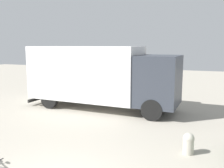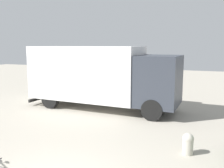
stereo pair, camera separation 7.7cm
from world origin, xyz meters
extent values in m
cube|color=white|center=(-2.66, 7.52, 1.84)|extent=(5.91, 2.70, 2.74)
cube|color=#333842|center=(1.19, 7.35, 1.64)|extent=(2.00, 2.42, 2.33)
cube|color=black|center=(-5.61, 7.66, 0.26)|extent=(0.21, 2.32, 0.16)
cylinder|color=black|center=(1.24, 8.40, 0.47)|extent=(0.96, 0.32, 0.95)
cylinder|color=black|center=(1.15, 6.29, 0.47)|extent=(0.96, 0.32, 0.95)
cylinder|color=black|center=(-4.20, 8.65, 0.47)|extent=(0.96, 0.32, 0.95)
cylinder|color=black|center=(-4.30, 6.54, 0.47)|extent=(0.96, 0.32, 0.95)
cylinder|color=#B2AD9E|center=(2.89, 3.30, 0.24)|extent=(0.33, 0.33, 0.49)
sphere|color=#B2AD9E|center=(2.89, 3.30, 0.49)|extent=(0.34, 0.34, 0.34)
camera|label=1|loc=(3.28, -4.22, 3.26)|focal=40.00mm
camera|label=2|loc=(3.35, -4.19, 3.26)|focal=40.00mm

